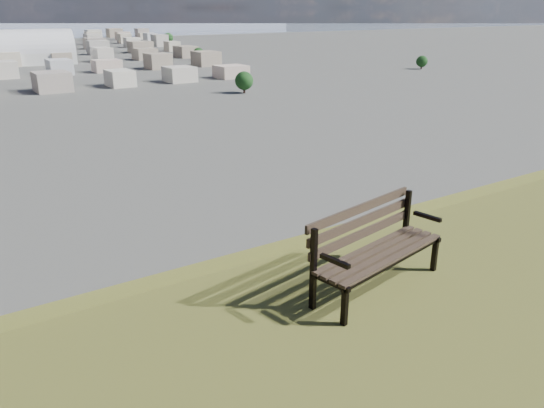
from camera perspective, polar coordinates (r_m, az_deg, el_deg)
park_bench at (r=5.45m, az=10.84°, el=-4.16°), size 1.68×0.81×0.84m
arena at (r=312.30m, az=-25.62°, el=14.36°), size 56.25×28.38×22.87m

